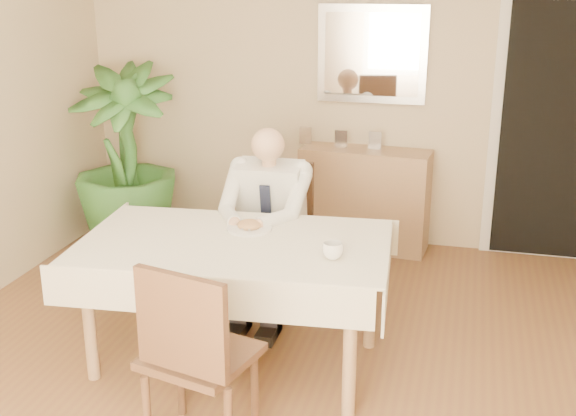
% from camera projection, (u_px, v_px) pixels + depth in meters
% --- Properties ---
extents(room, '(5.00, 5.02, 2.60)m').
position_uv_depth(room, '(270.00, 161.00, 3.47)').
color(room, brown).
rests_on(room, ground).
extents(doorway, '(0.96, 0.07, 2.10)m').
position_uv_depth(doorway, '(555.00, 133.00, 5.47)').
color(doorway, white).
rests_on(doorway, ground).
extents(mirror, '(0.86, 0.04, 0.76)m').
position_uv_depth(mirror, '(372.00, 54.00, 5.63)').
color(mirror, silver).
rests_on(mirror, room).
extents(dining_table, '(1.80, 1.15, 0.75)m').
position_uv_depth(dining_table, '(235.00, 255.00, 4.01)').
color(dining_table, '#966F48').
rests_on(dining_table, ground).
extents(chair_far, '(0.48, 0.48, 0.96)m').
position_uv_depth(chair_far, '(277.00, 224.00, 4.86)').
color(chair_far, '#3C2314').
rests_on(chair_far, ground).
extents(chair_near, '(0.55, 0.56, 0.97)m').
position_uv_depth(chair_near, '(193.00, 350.00, 3.24)').
color(chair_near, '#3C2314').
rests_on(chair_near, ground).
extents(seated_man, '(0.48, 0.72, 1.24)m').
position_uv_depth(seated_man, '(264.00, 218.00, 4.55)').
color(seated_man, white).
rests_on(seated_man, ground).
extents(plate, '(0.26, 0.26, 0.02)m').
position_uv_depth(plate, '(249.00, 228.00, 4.15)').
color(plate, white).
rests_on(plate, dining_table).
extents(food, '(0.14, 0.14, 0.06)m').
position_uv_depth(food, '(249.00, 225.00, 4.14)').
color(food, olive).
rests_on(food, dining_table).
extents(knife, '(0.01, 0.13, 0.01)m').
position_uv_depth(knife, '(253.00, 230.00, 4.08)').
color(knife, silver).
rests_on(knife, dining_table).
extents(fork, '(0.01, 0.13, 0.01)m').
position_uv_depth(fork, '(239.00, 228.00, 4.10)').
color(fork, silver).
rests_on(fork, dining_table).
extents(coffee_mug, '(0.14, 0.14, 0.09)m').
position_uv_depth(coffee_mug, '(333.00, 251.00, 3.72)').
color(coffee_mug, white).
rests_on(coffee_mug, dining_table).
extents(sideboard, '(1.05, 0.44, 0.82)m').
position_uv_depth(sideboard, '(364.00, 199.00, 5.85)').
color(sideboard, '#966F48').
rests_on(sideboard, ground).
extents(photo_frame_left, '(0.10, 0.02, 0.14)m').
position_uv_depth(photo_frame_left, '(306.00, 135.00, 5.89)').
color(photo_frame_left, silver).
rests_on(photo_frame_left, sideboard).
extents(photo_frame_center, '(0.10, 0.02, 0.14)m').
position_uv_depth(photo_frame_center, '(341.00, 139.00, 5.77)').
color(photo_frame_center, silver).
rests_on(photo_frame_center, sideboard).
extents(photo_frame_right, '(0.10, 0.02, 0.14)m').
position_uv_depth(photo_frame_right, '(375.00, 140.00, 5.72)').
color(photo_frame_right, silver).
rests_on(photo_frame_right, sideboard).
extents(potted_palm, '(0.94, 0.94, 1.49)m').
position_uv_depth(potted_palm, '(125.00, 158.00, 5.78)').
color(potted_palm, '#2C5F25').
rests_on(potted_palm, ground).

